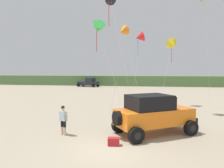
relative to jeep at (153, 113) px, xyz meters
name	(u,v)px	position (x,y,z in m)	size (l,w,h in m)	color
ground_plane	(110,149)	(-2.03, -2.72, -1.20)	(220.00, 220.00, 0.00)	tan
dune_ridge	(144,80)	(-1.23, 40.27, -0.04)	(90.00, 7.65, 2.32)	#567A47
jeep	(153,113)	(0.00, 0.00, 0.00)	(4.96, 4.32, 2.26)	orange
person_watching	(63,119)	(-4.99, -0.99, -0.26)	(0.58, 0.43, 1.67)	#DBB28E
cooler_box	(114,142)	(-1.94, -2.21, -1.01)	(0.56, 0.36, 0.38)	#B21E23
distant_pickup	(89,82)	(-13.19, 33.83, -0.26)	(4.91, 3.32, 1.98)	#1E232D
kite_blue_swept	(173,45)	(2.15, 10.31, 4.98)	(2.52, 4.74, 6.94)	yellow
kite_green_box	(123,31)	(-3.17, 12.44, 6.87)	(3.26, 5.49, 8.85)	orange
kite_orange_streamer	(139,37)	(-1.29, 12.42, 6.14)	(1.38, 4.65, 8.16)	red
kite_yellow_diamond	(98,28)	(-4.49, 5.69, 6.01)	(3.62, 4.34, 7.88)	green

